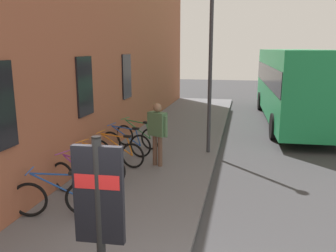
# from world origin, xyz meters

# --- Properties ---
(ground) EXTENTS (60.00, 60.00, 0.00)m
(ground) POSITION_xyz_m (6.00, -1.00, 0.00)
(ground) COLOR #38383A
(sidewalk_pavement) EXTENTS (24.00, 3.50, 0.12)m
(sidewalk_pavement) POSITION_xyz_m (8.00, 1.75, 0.06)
(sidewalk_pavement) COLOR slate
(sidewalk_pavement) RESTS_ON ground
(station_facade) EXTENTS (22.00, 0.65, 7.49)m
(station_facade) POSITION_xyz_m (8.99, 3.80, 3.74)
(station_facade) COLOR #9E563D
(station_facade) RESTS_ON ground
(bicycle_leaning_wall) EXTENTS (0.62, 1.72, 0.97)m
(bicycle_leaning_wall) POSITION_xyz_m (2.55, 2.79, 0.51)
(bicycle_leaning_wall) COLOR black
(bicycle_leaning_wall) RESTS_ON sidewalk_pavement
(bicycle_far_end) EXTENTS (0.69, 1.70, 0.97)m
(bicycle_far_end) POSITION_xyz_m (3.54, 2.78, 0.51)
(bicycle_far_end) COLOR black
(bicycle_far_end) RESTS_ON sidewalk_pavement
(bicycle_by_door) EXTENTS (0.68, 1.70, 0.97)m
(bicycle_by_door) POSITION_xyz_m (4.59, 2.80, 0.51)
(bicycle_by_door) COLOR black
(bicycle_by_door) RESTS_ON sidewalk_pavement
(bicycle_end_of_row) EXTENTS (0.48, 1.76, 0.97)m
(bicycle_end_of_row) POSITION_xyz_m (5.72, 2.72, 0.51)
(bicycle_end_of_row) COLOR black
(bicycle_end_of_row) RESTS_ON sidewalk_pavement
(bicycle_beside_lamp) EXTENTS (0.51, 1.75, 0.97)m
(bicycle_beside_lamp) POSITION_xyz_m (6.73, 2.79, 0.51)
(bicycle_beside_lamp) COLOR black
(bicycle_beside_lamp) RESTS_ON sidewalk_pavement
(bicycle_nearest_sign) EXTENTS (0.66, 1.71, 0.97)m
(bicycle_nearest_sign) POSITION_xyz_m (7.68, 2.70, 0.51)
(bicycle_nearest_sign) COLOR black
(bicycle_nearest_sign) RESTS_ON sidewalk_pavement
(transit_info_sign) EXTENTS (0.12, 0.55, 2.40)m
(transit_info_sign) POSITION_xyz_m (-0.05, 0.72, 1.72)
(transit_info_sign) COLOR black
(transit_info_sign) RESTS_ON sidewalk_pavement
(city_bus) EXTENTS (10.58, 2.93, 3.35)m
(city_bus) POSITION_xyz_m (13.68, -3.00, 1.92)
(city_bus) COLOR #1E8C4C
(city_bus) RESTS_ON ground
(pedestrian_near_bus) EXTENTS (0.44, 0.63, 1.80)m
(pedestrian_near_bus) POSITION_xyz_m (6.00, 1.58, 1.22)
(pedestrian_near_bus) COLOR brown
(pedestrian_near_bus) RESTS_ON sidewalk_pavement
(street_lamp) EXTENTS (0.28, 0.28, 5.16)m
(street_lamp) POSITION_xyz_m (7.66, 0.30, 3.18)
(street_lamp) COLOR #333338
(street_lamp) RESTS_ON sidewalk_pavement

